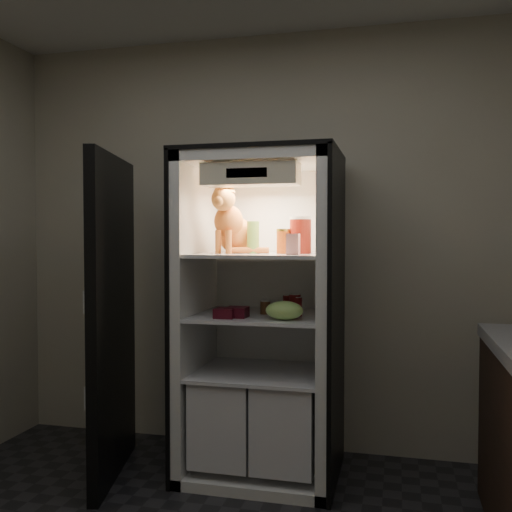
{
  "coord_description": "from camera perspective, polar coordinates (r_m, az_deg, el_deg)",
  "views": [
    {
      "loc": [
        0.77,
        -1.85,
        1.39
      ],
      "look_at": [
        -0.02,
        1.32,
        1.28
      ],
      "focal_mm": 40.0,
      "sensor_mm": 36.0,
      "label": 1
    }
  ],
  "objects": [
    {
      "name": "pepper_jar",
      "position": [
        3.26,
        4.47,
        2.1
      ],
      "size": [
        0.13,
        0.13,
        0.21
      ],
      "color": "maroon",
      "rests_on": "refrigerator"
    },
    {
      "name": "grape_bag",
      "position": [
        3.07,
        2.85,
        -5.46
      ],
      "size": [
        0.2,
        0.15,
        0.1
      ],
      "primitive_type": "ellipsoid",
      "color": "#96C05A",
      "rests_on": "refrigerator"
    },
    {
      "name": "condiment_jar",
      "position": [
        3.31,
        0.94,
        -5.1
      ],
      "size": [
        0.06,
        0.06,
        0.08
      ],
      "color": "#533017",
      "rests_on": "refrigerator"
    },
    {
      "name": "salsa_jar",
      "position": [
        3.26,
        2.76,
        1.49
      ],
      "size": [
        0.08,
        0.08,
        0.14
      ],
      "color": "maroon",
      "rests_on": "refrigerator"
    },
    {
      "name": "fridge_door",
      "position": [
        3.41,
        -14.18,
        -6.07
      ],
      "size": [
        0.26,
        0.86,
        1.85
      ],
      "rotation": [
        0.0,
        0.0,
        0.24
      ],
      "color": "black",
      "rests_on": "floor"
    },
    {
      "name": "mayo_tub",
      "position": [
        3.42,
        2.87,
        1.48
      ],
      "size": [
        0.1,
        0.1,
        0.14
      ],
      "color": "white",
      "rests_on": "refrigerator"
    },
    {
      "name": "cream_carton",
      "position": [
        3.06,
        3.73,
        1.19
      ],
      "size": [
        0.07,
        0.07,
        0.11
      ],
      "primitive_type": "cube",
      "color": "white",
      "rests_on": "refrigerator"
    },
    {
      "name": "parmesan_shaker",
      "position": [
        3.28,
        -0.29,
        1.87
      ],
      "size": [
        0.07,
        0.07,
        0.18
      ],
      "color": "green",
      "rests_on": "refrigerator"
    },
    {
      "name": "tabby_cat",
      "position": [
        3.34,
        -2.37,
        2.93
      ],
      "size": [
        0.34,
        0.4,
        0.41
      ],
      "rotation": [
        0.0,
        0.0,
        -0.17
      ],
      "color": "#C96019",
      "rests_on": "refrigerator"
    },
    {
      "name": "room_shell",
      "position": [
        2.02,
        -8.54,
        8.52
      ],
      "size": [
        3.6,
        3.6,
        3.6
      ],
      "color": "white",
      "rests_on": "floor"
    },
    {
      "name": "berry_box_right",
      "position": [
        3.17,
        -1.91,
        -5.63
      ],
      "size": [
        0.11,
        0.11,
        0.06
      ],
      "primitive_type": "cube",
      "color": "#540E17",
      "rests_on": "refrigerator"
    },
    {
      "name": "soda_can_b",
      "position": [
        3.22,
        4.1,
        -5.05
      ],
      "size": [
        0.06,
        0.06,
        0.11
      ],
      "color": "black",
      "rests_on": "refrigerator"
    },
    {
      "name": "soda_can_a",
      "position": [
        3.32,
        3.22,
        -4.83
      ],
      "size": [
        0.06,
        0.06,
        0.11
      ],
      "color": "black",
      "rests_on": "refrigerator"
    },
    {
      "name": "soda_can_c",
      "position": [
        3.22,
        3.9,
        -4.9
      ],
      "size": [
        0.07,
        0.07,
        0.13
      ],
      "color": "black",
      "rests_on": "refrigerator"
    },
    {
      "name": "berry_box_left",
      "position": [
        3.15,
        -3.1,
        -5.71
      ],
      "size": [
        0.11,
        0.11,
        0.05
      ],
      "primitive_type": "cube",
      "color": "#540E17",
      "rests_on": "refrigerator"
    },
    {
      "name": "refrigerator",
      "position": [
        3.38,
        0.65,
        -8.2
      ],
      "size": [
        0.9,
        0.72,
        1.88
      ],
      "color": "white",
      "rests_on": "floor"
    }
  ]
}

